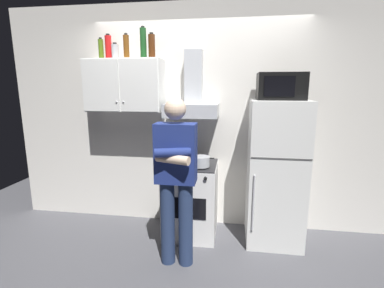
% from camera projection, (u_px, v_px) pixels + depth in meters
% --- Properties ---
extents(ground_plane, '(7.00, 7.00, 0.00)m').
position_uv_depth(ground_plane, '(192.00, 244.00, 3.15)').
color(ground_plane, '#4C4C51').
extents(back_wall_tiled, '(4.80, 0.10, 2.70)m').
position_uv_depth(back_wall_tiled, '(199.00, 119.00, 3.46)').
color(back_wall_tiled, silver).
rests_on(back_wall_tiled, ground_plane).
extents(upper_cabinet, '(0.90, 0.37, 0.60)m').
position_uv_depth(upper_cabinet, '(125.00, 86.00, 3.29)').
color(upper_cabinet, white).
extents(stove_oven, '(0.60, 0.62, 0.87)m').
position_uv_depth(stove_oven, '(191.00, 199.00, 3.31)').
color(stove_oven, white).
rests_on(stove_oven, ground_plane).
extents(range_hood, '(0.60, 0.44, 0.75)m').
position_uv_depth(range_hood, '(193.00, 99.00, 3.20)').
color(range_hood, '#B7BABF').
extents(refrigerator, '(0.60, 0.62, 1.60)m').
position_uv_depth(refrigerator, '(276.00, 173.00, 3.10)').
color(refrigerator, white).
rests_on(refrigerator, ground_plane).
extents(microwave, '(0.48, 0.37, 0.28)m').
position_uv_depth(microwave, '(281.00, 86.00, 2.93)').
color(microwave, black).
rests_on(microwave, refrigerator).
extents(person_standing, '(0.38, 0.33, 1.64)m').
position_uv_depth(person_standing, '(176.00, 177.00, 2.64)').
color(person_standing, navy).
rests_on(person_standing, ground_plane).
extents(cooking_pot, '(0.29, 0.19, 0.11)m').
position_uv_depth(cooking_pot, '(201.00, 161.00, 3.08)').
color(cooking_pot, '#B7BABF').
rests_on(cooking_pot, stove_oven).
extents(bottle_rum_dark, '(0.08, 0.08, 0.28)m').
position_uv_depth(bottle_rum_dark, '(152.00, 46.00, 3.15)').
color(bottle_rum_dark, '#47230F').
rests_on(bottle_rum_dark, upper_cabinet).
extents(bottle_canister_steel, '(0.08, 0.08, 0.18)m').
position_uv_depth(bottle_canister_steel, '(115.00, 52.00, 3.23)').
color(bottle_canister_steel, '#B2B5BA').
rests_on(bottle_canister_steel, upper_cabinet).
extents(bottle_olive_oil, '(0.06, 0.06, 0.25)m').
position_uv_depth(bottle_olive_oil, '(101.00, 49.00, 3.29)').
color(bottle_olive_oil, '#4C6B19').
rests_on(bottle_olive_oil, upper_cabinet).
extents(bottle_wine_green, '(0.07, 0.07, 0.35)m').
position_uv_depth(bottle_wine_green, '(143.00, 43.00, 3.17)').
color(bottle_wine_green, '#19471E').
rests_on(bottle_wine_green, upper_cabinet).
extents(bottle_beer_brown, '(0.07, 0.07, 0.27)m').
position_uv_depth(bottle_beer_brown, '(126.00, 47.00, 3.16)').
color(bottle_beer_brown, brown).
rests_on(bottle_beer_brown, upper_cabinet).
extents(bottle_soda_red, '(0.08, 0.08, 0.28)m').
position_uv_depth(bottle_soda_red, '(108.00, 47.00, 3.26)').
color(bottle_soda_red, red).
rests_on(bottle_soda_red, upper_cabinet).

